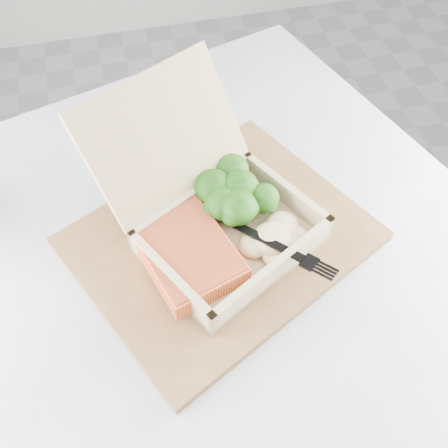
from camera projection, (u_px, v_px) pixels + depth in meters
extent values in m
cylinder|color=black|center=(213.00, 408.00, 1.25)|extent=(0.43, 0.43, 0.02)
cylinder|color=black|center=(210.00, 357.00, 0.98)|extent=(0.08, 0.08, 0.69)
cube|color=#B2B5BC|center=(204.00, 256.00, 0.68)|extent=(0.98, 0.98, 0.03)
cube|color=brown|center=(221.00, 239.00, 0.67)|extent=(0.46, 0.42, 0.02)
cube|color=tan|center=(231.00, 243.00, 0.65)|extent=(0.26, 0.24, 0.01)
cube|color=tan|center=(171.00, 280.00, 0.60)|extent=(0.09, 0.15, 0.04)
cube|color=tan|center=(285.00, 195.00, 0.68)|extent=(0.09, 0.15, 0.04)
cube|color=tan|center=(274.00, 273.00, 0.61)|extent=(0.19, 0.11, 0.04)
cube|color=tan|center=(194.00, 201.00, 0.67)|extent=(0.19, 0.11, 0.04)
cube|color=tan|center=(165.00, 136.00, 0.63)|extent=(0.23, 0.19, 0.14)
cube|color=orange|center=(187.00, 254.00, 0.62)|extent=(0.14, 0.16, 0.03)
ellipsoid|color=#D0B787|center=(273.00, 239.00, 0.63)|extent=(0.09, 0.07, 0.03)
cube|color=black|center=(232.00, 219.00, 0.64)|extent=(0.08, 0.09, 0.02)
cube|color=black|center=(283.00, 251.00, 0.61)|extent=(0.04, 0.05, 0.01)
cube|color=white|center=(152.00, 149.00, 0.79)|extent=(0.08, 0.13, 0.00)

